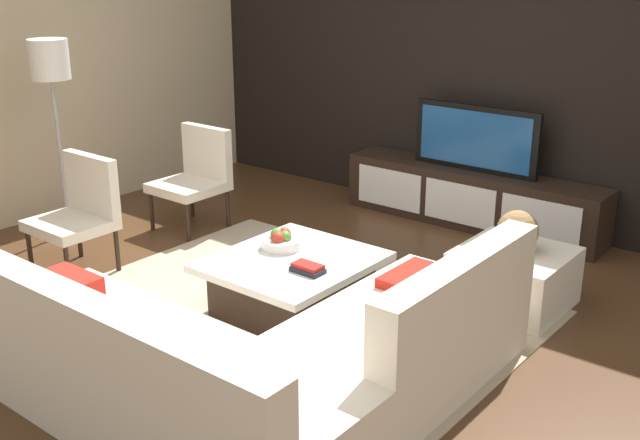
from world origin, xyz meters
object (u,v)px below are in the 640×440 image
(sectional_couch, at_px, (257,359))
(book_stack, at_px, (308,268))
(media_console, at_px, (471,198))
(coffee_table, at_px, (293,283))
(fruit_bowl, at_px, (281,241))
(accent_chair_far, at_px, (197,172))
(decorative_ball, at_px, (518,231))
(floor_lamp, at_px, (51,72))
(ottoman, at_px, (513,278))
(television, at_px, (476,138))
(accent_chair_near, at_px, (80,207))

(sectional_couch, height_order, book_stack, sectional_couch)
(media_console, xyz_separation_m, coffee_table, (-0.10, -2.30, -0.05))
(fruit_bowl, bearing_deg, accent_chair_far, 156.64)
(decorative_ball, bearing_deg, floor_lamp, -163.67)
(accent_chair_far, bearing_deg, decorative_ball, 2.26)
(ottoman, relative_size, accent_chair_far, 0.80)
(ottoman, bearing_deg, media_console, 127.98)
(television, relative_size, fruit_bowl, 4.11)
(ottoman, relative_size, book_stack, 3.32)
(sectional_couch, bearing_deg, book_stack, 113.33)
(coffee_table, distance_m, book_stack, 0.32)
(media_console, relative_size, book_stack, 11.21)
(accent_chair_near, relative_size, floor_lamp, 0.53)
(accent_chair_near, bearing_deg, sectional_couch, -3.59)
(coffee_table, distance_m, fruit_bowl, 0.31)
(television, bearing_deg, book_stack, -87.05)
(ottoman, bearing_deg, floor_lamp, -163.67)
(fruit_bowl, distance_m, accent_chair_far, 1.73)
(fruit_bowl, bearing_deg, media_console, 82.71)
(ottoman, bearing_deg, book_stack, -128.30)
(media_console, relative_size, floor_lamp, 1.44)
(television, height_order, sectional_couch, television)
(coffee_table, height_order, book_stack, book_stack)
(media_console, distance_m, coffee_table, 2.30)
(ottoman, bearing_deg, coffee_table, -137.75)
(accent_chair_far, bearing_deg, media_console, 36.85)
(fruit_bowl, relative_size, decorative_ball, 1.01)
(accent_chair_near, relative_size, ottoman, 1.24)
(floor_lamp, bearing_deg, television, 42.05)
(sectional_couch, distance_m, decorative_ball, 2.07)
(accent_chair_near, xyz_separation_m, accent_chair_far, (-0.05, 1.21, -0.00))
(television, bearing_deg, floor_lamp, -137.95)
(television, height_order, accent_chair_near, television)
(television, distance_m, coffee_table, 2.37)
(book_stack, bearing_deg, accent_chair_far, 155.78)
(fruit_bowl, bearing_deg, television, 82.71)
(media_console, bearing_deg, coffee_table, -92.49)
(sectional_couch, xyz_separation_m, accent_chair_far, (-2.36, 1.76, 0.21))
(coffee_table, bearing_deg, decorative_ball, 42.25)
(accent_chair_far, bearing_deg, ottoman, 2.26)
(accent_chair_near, distance_m, accent_chair_far, 1.21)
(floor_lamp, xyz_separation_m, fruit_bowl, (2.32, 0.15, -0.94))
(television, height_order, book_stack, television)
(media_console, bearing_deg, decorative_ball, -52.02)
(accent_chair_near, relative_size, fruit_bowl, 3.11)
(book_stack, bearing_deg, media_console, 92.95)
(television, bearing_deg, accent_chair_far, -140.97)
(sectional_couch, relative_size, decorative_ball, 8.30)
(media_console, distance_m, fruit_bowl, 2.22)
(media_console, bearing_deg, ottoman, -52.02)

